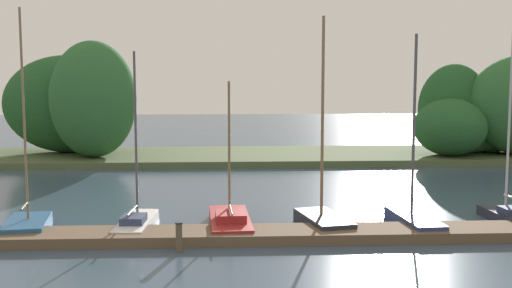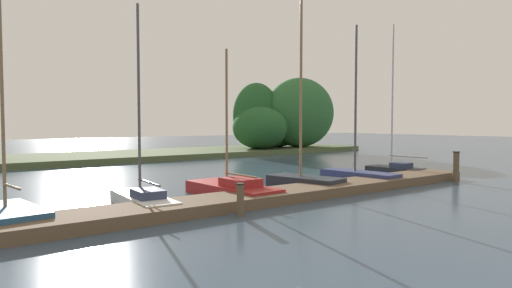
% 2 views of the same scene
% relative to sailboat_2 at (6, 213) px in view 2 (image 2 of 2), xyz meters
% --- Properties ---
extents(dock_pier, '(25.95, 1.80, 0.35)m').
position_rel_sailboat_2_xyz_m(dock_pier, '(5.40, -1.33, -0.17)').
color(dock_pier, brown).
rests_on(dock_pier, ground).
extents(far_shore, '(52.30, 8.37, 7.58)m').
position_rel_sailboat_2_xyz_m(far_shore, '(10.47, 18.31, 2.60)').
color(far_shore, '#4C5B38').
rests_on(far_shore, ground).
extents(sailboat_2, '(1.70, 3.06, 7.81)m').
position_rel_sailboat_2_xyz_m(sailboat_2, '(0.00, 0.00, 0.00)').
color(sailboat_2, '#285684').
rests_on(sailboat_2, ground).
extents(sailboat_3, '(1.26, 3.90, 6.35)m').
position_rel_sailboat_2_xyz_m(sailboat_3, '(3.75, 0.26, -0.04)').
color(sailboat_3, white).
rests_on(sailboat_3, ground).
extents(sailboat_4, '(1.57, 4.47, 5.30)m').
position_rel_sailboat_2_xyz_m(sailboat_4, '(7.08, 0.29, -0.05)').
color(sailboat_4, maroon).
rests_on(sailboat_4, ground).
extents(sailboat_5, '(1.88, 3.40, 7.58)m').
position_rel_sailboat_2_xyz_m(sailboat_5, '(10.41, 0.06, 0.04)').
color(sailboat_5, '#232833').
rests_on(sailboat_5, ground).
extents(sailboat_6, '(1.32, 3.87, 6.97)m').
position_rel_sailboat_2_xyz_m(sailboat_6, '(13.70, 0.03, 0.02)').
color(sailboat_6, navy).
rests_on(sailboat_6, ground).
extents(sailboat_7, '(1.31, 3.39, 7.67)m').
position_rel_sailboat_2_xyz_m(sailboat_7, '(17.60, 0.86, 0.03)').
color(sailboat_7, '#232833').
rests_on(sailboat_7, ground).
extents(mooring_piling_1, '(0.24, 0.24, 0.95)m').
position_rel_sailboat_2_xyz_m(mooring_piling_1, '(5.46, -2.67, 0.14)').
color(mooring_piling_1, brown).
rests_on(mooring_piling_1, ground).
extents(mooring_piling_2, '(0.31, 0.31, 1.36)m').
position_rel_sailboat_2_xyz_m(mooring_piling_2, '(17.40, -2.55, 0.34)').
color(mooring_piling_2, brown).
rests_on(mooring_piling_2, ground).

